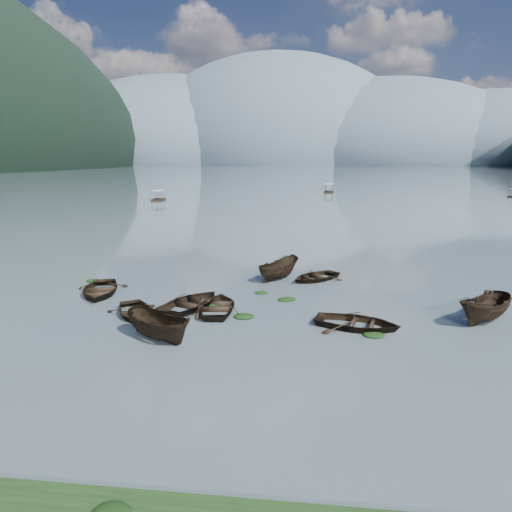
# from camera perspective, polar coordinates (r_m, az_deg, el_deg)

# --- Properties ---
(ground_plane) EXTENTS (2400.00, 2400.00, 0.00)m
(ground_plane) POSITION_cam_1_polar(r_m,az_deg,el_deg) (23.77, -3.37, -10.72)
(ground_plane) COLOR #4B595E
(haze_mtn_a) EXTENTS (520.00, 520.00, 280.00)m
(haze_mtn_a) POSITION_cam_1_polar(r_m,az_deg,el_deg) (958.67, -9.59, 11.23)
(haze_mtn_a) COLOR #475666
(haze_mtn_a) RESTS_ON ground
(haze_mtn_b) EXTENTS (520.00, 520.00, 340.00)m
(haze_mtn_b) POSITION_cam_1_polar(r_m,az_deg,el_deg) (923.85, 2.66, 11.36)
(haze_mtn_b) COLOR #475666
(haze_mtn_b) RESTS_ON ground
(haze_mtn_c) EXTENTS (520.00, 520.00, 260.00)m
(haze_mtn_c) POSITION_cam_1_polar(r_m,az_deg,el_deg) (931.64, 15.26, 10.97)
(haze_mtn_c) COLOR #475666
(haze_mtn_c) RESTS_ON ground
(haze_mtn_d) EXTENTS (520.00, 520.00, 220.00)m
(haze_mtn_d) POSITION_cam_1_polar(r_m,az_deg,el_deg) (974.35, 25.95, 10.22)
(haze_mtn_d) COLOR #475666
(haze_mtn_d) RESTS_ON ground
(rowboat_0) EXTENTS (4.87, 5.26, 0.89)m
(rowboat_0) POSITION_cam_1_polar(r_m,az_deg,el_deg) (28.46, -14.75, -7.23)
(rowboat_0) COLOR black
(rowboat_0) RESTS_ON ground
(rowboat_1) EXTENTS (5.36, 6.09, 1.05)m
(rowboat_1) POSITION_cam_1_polar(r_m,az_deg,el_deg) (29.26, -7.96, -6.40)
(rowboat_1) COLOR black
(rowboat_1) RESTS_ON ground
(rowboat_2) EXTENTS (4.68, 3.85, 1.73)m
(rowboat_2) POSITION_cam_1_polar(r_m,az_deg,el_deg) (24.66, -11.98, -10.11)
(rowboat_2) COLOR black
(rowboat_2) RESTS_ON ground
(rowboat_3) EXTENTS (3.73, 4.92, 0.96)m
(rowboat_3) POSITION_cam_1_polar(r_m,az_deg,el_deg) (28.58, -4.74, -6.78)
(rowboat_3) COLOR black
(rowboat_3) RESTS_ON ground
(rowboat_4) EXTENTS (5.40, 4.44, 0.97)m
(rowboat_4) POSITION_cam_1_polar(r_m,az_deg,el_deg) (26.26, 12.51, -8.75)
(rowboat_4) COLOR black
(rowboat_4) RESTS_ON ground
(rowboat_5) EXTENTS (4.56, 4.55, 1.81)m
(rowboat_5) POSITION_cam_1_polar(r_m,az_deg,el_deg) (29.70, 26.65, -7.33)
(rowboat_5) COLOR black
(rowboat_5) RESTS_ON ground
(rowboat_6) EXTENTS (4.81, 5.77, 1.03)m
(rowboat_6) POSITION_cam_1_polar(r_m,az_deg,el_deg) (33.61, -18.93, -4.52)
(rowboat_6) COLOR black
(rowboat_6) RESTS_ON ground
(rowboat_7) EXTENTS (5.31, 5.29, 0.91)m
(rowboat_7) POSITION_cam_1_polar(r_m,az_deg,el_deg) (35.82, 7.38, -2.96)
(rowboat_7) COLOR black
(rowboat_7) RESTS_ON ground
(rowboat_8) EXTENTS (3.88, 4.84, 1.78)m
(rowboat_8) POSITION_cam_1_polar(r_m,az_deg,el_deg) (35.97, 2.84, -2.81)
(rowboat_8) COLOR black
(rowboat_8) RESTS_ON ground
(weed_clump_0) EXTENTS (1.02, 0.84, 0.22)m
(weed_clump_0) POSITION_cam_1_polar(r_m,az_deg,el_deg) (28.83, -6.31, -6.64)
(weed_clump_0) COLOR black
(weed_clump_0) RESTS_ON ground
(weed_clump_1) EXTENTS (1.08, 0.86, 0.24)m
(weed_clump_1) POSITION_cam_1_polar(r_m,az_deg,el_deg) (29.13, -5.79, -6.43)
(weed_clump_1) COLOR black
(weed_clump_1) RESTS_ON ground
(weed_clump_2) EXTENTS (1.23, 0.98, 0.27)m
(weed_clump_2) POSITION_cam_1_polar(r_m,az_deg,el_deg) (27.24, -1.52, -7.69)
(weed_clump_2) COLOR black
(weed_clump_2) RESTS_ON ground
(weed_clump_3) EXTENTS (0.96, 0.81, 0.21)m
(weed_clump_3) POSITION_cam_1_polar(r_m,az_deg,el_deg) (30.44, 3.67, -5.58)
(weed_clump_3) COLOR black
(weed_clump_3) RESTS_ON ground
(weed_clump_4) EXTENTS (1.16, 0.92, 0.24)m
(weed_clump_4) POSITION_cam_1_polar(r_m,az_deg,el_deg) (25.31, 14.51, -9.66)
(weed_clump_4) COLOR black
(weed_clump_4) RESTS_ON ground
(weed_clump_5) EXTENTS (1.11, 0.90, 0.23)m
(weed_clump_5) POSITION_cam_1_polar(r_m,az_deg,el_deg) (37.19, -19.65, -3.02)
(weed_clump_5) COLOR black
(weed_clump_5) RESTS_ON ground
(weed_clump_6) EXTENTS (0.93, 0.78, 0.19)m
(weed_clump_6) POSITION_cam_1_polar(r_m,az_deg,el_deg) (31.98, 0.64, -4.69)
(weed_clump_6) COLOR black
(weed_clump_6) RESTS_ON ground
(weed_clump_7) EXTENTS (1.07, 0.85, 0.23)m
(weed_clump_7) POSITION_cam_1_polar(r_m,az_deg,el_deg) (30.58, 4.01, -5.50)
(weed_clump_7) COLOR black
(weed_clump_7) RESTS_ON ground
(pontoon_left) EXTENTS (3.11, 6.03, 2.21)m
(pontoon_left) POSITION_cam_1_polar(r_m,az_deg,el_deg) (108.10, -12.08, 6.82)
(pontoon_left) COLOR black
(pontoon_left) RESTS_ON ground
(pontoon_centre) EXTENTS (3.12, 6.40, 2.37)m
(pontoon_centre) POSITION_cam_1_polar(r_m,az_deg,el_deg) (133.48, 9.10, 7.86)
(pontoon_centre) COLOR black
(pontoon_centre) RESTS_ON ground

